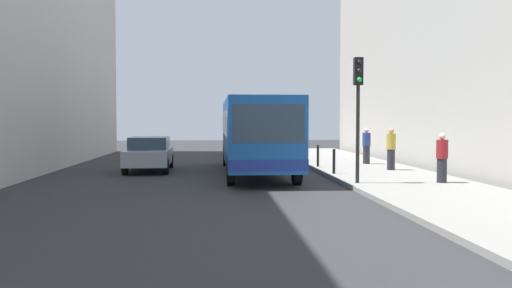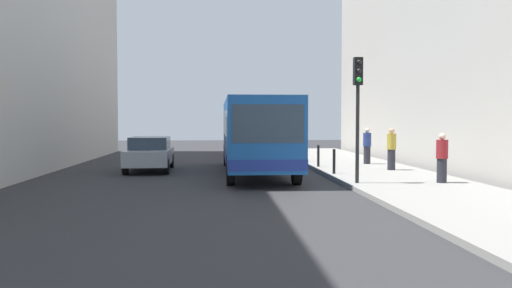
# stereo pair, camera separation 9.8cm
# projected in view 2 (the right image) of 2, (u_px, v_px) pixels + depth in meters

# --- Properties ---
(ground_plane) EXTENTS (80.00, 80.00, 0.00)m
(ground_plane) POSITION_uv_depth(u_px,v_px,m) (247.00, 184.00, 18.57)
(ground_plane) COLOR #2D2D30
(sidewalk) EXTENTS (4.40, 40.00, 0.15)m
(sidewalk) POSITION_uv_depth(u_px,v_px,m) (399.00, 180.00, 18.96)
(sidewalk) COLOR gray
(sidewalk) RESTS_ON ground
(building_right) EXTENTS (7.00, 32.00, 14.39)m
(building_right) POSITION_uv_depth(u_px,v_px,m) (508.00, 4.00, 23.07)
(building_right) COLOR #BCB7AD
(building_right) RESTS_ON ground
(bus) EXTENTS (2.55, 11.02, 3.00)m
(bus) POSITION_uv_depth(u_px,v_px,m) (255.00, 132.00, 22.19)
(bus) COLOR #19519E
(bus) RESTS_ON ground
(car_beside_bus) EXTENTS (1.93, 4.43, 1.48)m
(car_beside_bus) POSITION_uv_depth(u_px,v_px,m) (150.00, 153.00, 23.26)
(car_beside_bus) COLOR #A5A8AD
(car_beside_bus) RESTS_ON ground
(car_behind_bus) EXTENTS (2.09, 4.51, 1.48)m
(car_behind_bus) POSITION_uv_depth(u_px,v_px,m) (253.00, 143.00, 33.23)
(car_behind_bus) COLOR maroon
(car_behind_bus) RESTS_ON ground
(traffic_light) EXTENTS (0.28, 0.33, 4.10)m
(traffic_light) POSITION_uv_depth(u_px,v_px,m) (358.00, 96.00, 17.44)
(traffic_light) COLOR black
(traffic_light) RESTS_ON sidewalk
(bollard_near) EXTENTS (0.11, 0.11, 0.95)m
(bollard_near) POSITION_uv_depth(u_px,v_px,m) (334.00, 161.00, 20.56)
(bollard_near) COLOR black
(bollard_near) RESTS_ON sidewalk
(bollard_mid) EXTENTS (0.11, 0.11, 0.95)m
(bollard_mid) POSITION_uv_depth(u_px,v_px,m) (318.00, 156.00, 23.75)
(bollard_mid) COLOR black
(bollard_mid) RESTS_ON sidewalk
(bollard_far) EXTENTS (0.11, 0.11, 0.95)m
(bollard_far) POSITION_uv_depth(u_px,v_px,m) (306.00, 152.00, 26.93)
(bollard_far) COLOR black
(bollard_far) RESTS_ON sidewalk
(bollard_farthest) EXTENTS (0.11, 0.11, 0.95)m
(bollard_farthest) POSITION_uv_depth(u_px,v_px,m) (297.00, 148.00, 30.11)
(bollard_farthest) COLOR black
(bollard_farthest) RESTS_ON sidewalk
(pedestrian_near_signal) EXTENTS (0.38, 0.38, 1.63)m
(pedestrian_near_signal) POSITION_uv_depth(u_px,v_px,m) (442.00, 158.00, 17.61)
(pedestrian_near_signal) COLOR #26262D
(pedestrian_near_signal) RESTS_ON sidewalk
(pedestrian_mid_sidewalk) EXTENTS (0.38, 0.38, 1.74)m
(pedestrian_mid_sidewalk) POSITION_uv_depth(u_px,v_px,m) (391.00, 149.00, 22.12)
(pedestrian_mid_sidewalk) COLOR #26262D
(pedestrian_mid_sidewalk) RESTS_ON sidewalk
(pedestrian_far_sidewalk) EXTENTS (0.38, 0.38, 1.69)m
(pedestrian_far_sidewalk) POSITION_uv_depth(u_px,v_px,m) (367.00, 146.00, 25.20)
(pedestrian_far_sidewalk) COLOR #26262D
(pedestrian_far_sidewalk) RESTS_ON sidewalk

